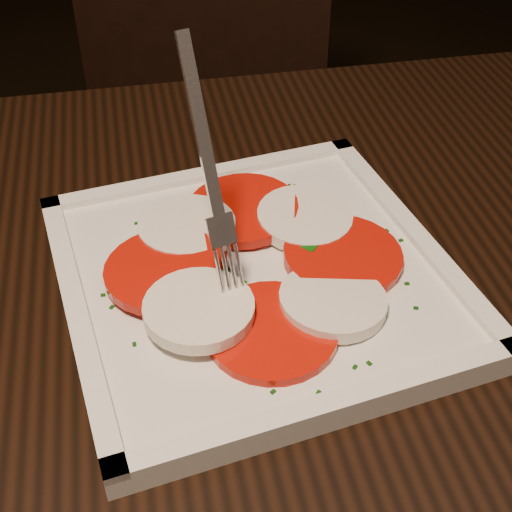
{
  "coord_description": "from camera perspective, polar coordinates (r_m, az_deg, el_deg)",
  "views": [
    {
      "loc": [
        -0.05,
        -0.12,
        1.12
      ],
      "look_at": [
        0.02,
        0.27,
        0.78
      ],
      "focal_mm": 50.0,
      "sensor_mm": 36.0,
      "label": 1
    }
  ],
  "objects": [
    {
      "name": "table",
      "position": [
        0.6,
        10.29,
        -11.65
      ],
      "size": [
        1.21,
        0.82,
        0.75
      ],
      "rotation": [
        0.0,
        0.0,
        0.01
      ],
      "color": "black",
      "rests_on": "ground"
    },
    {
      "name": "plate",
      "position": [
        0.53,
        0.0,
        -1.84
      ],
      "size": [
        0.32,
        0.32,
        0.01
      ],
      "primitive_type": "cube",
      "rotation": [
        0.0,
        0.0,
        0.17
      ],
      "color": "white",
      "rests_on": "table"
    },
    {
      "name": "fork",
      "position": [
        0.47,
        -4.24,
        7.64
      ],
      "size": [
        0.05,
        0.07,
        0.16
      ],
      "primitive_type": null,
      "rotation": [
        0.0,
        0.0,
        0.29
      ],
      "color": "white",
      "rests_on": "caprese_salad"
    },
    {
      "name": "caprese_salad",
      "position": [
        0.52,
        -0.01,
        -0.54
      ],
      "size": [
        0.23,
        0.24,
        0.02
      ],
      "color": "#BE0C04",
      "rests_on": "plate"
    },
    {
      "name": "chair",
      "position": [
        1.2,
        -4.95,
        11.14
      ],
      "size": [
        0.53,
        0.53,
        0.93
      ],
      "rotation": [
        0.0,
        0.0,
        -0.31
      ],
      "color": "black",
      "rests_on": "ground"
    }
  ]
}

